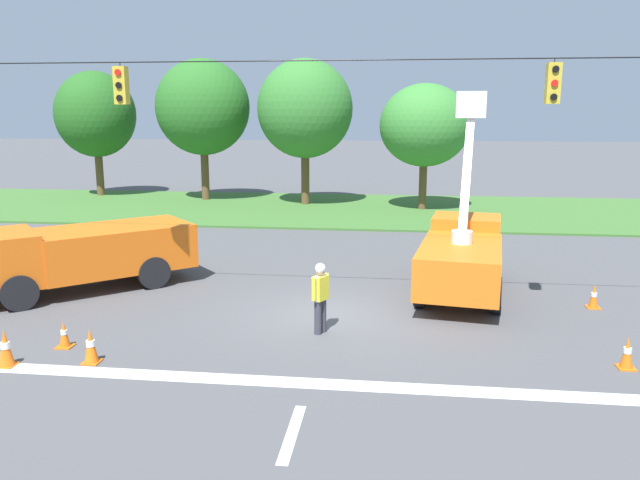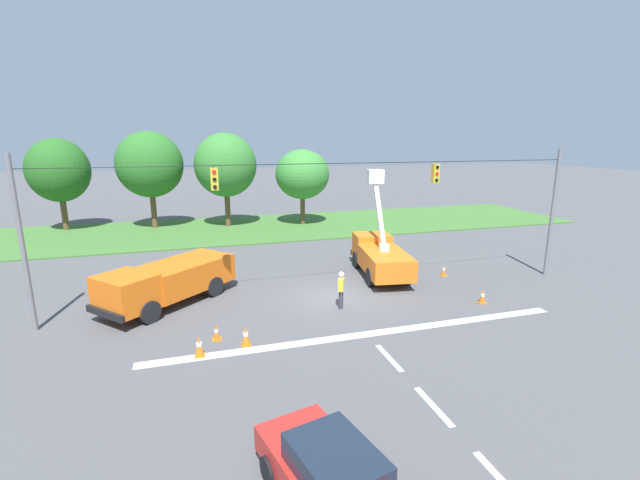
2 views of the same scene
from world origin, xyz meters
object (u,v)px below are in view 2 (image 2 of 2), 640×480
Objects in this scene: road_worker at (341,288)px; traffic_cone_foreground_left at (216,332)px; traffic_cone_mid_right at (444,270)px; traffic_cone_near_bucket at (199,346)px; tree_east at (302,175)px; traffic_cone_mid_left at (483,296)px; tree_west at (150,165)px; tree_centre at (226,165)px; traffic_cone_foreground_right at (246,336)px; utility_truck_bucket_lift at (380,254)px; tree_far_west at (58,171)px; utility_truck_support_near at (168,280)px; sedan_red at (333,478)px.

road_worker is 6.05m from traffic_cone_foreground_left.
traffic_cone_near_bucket reaches higher than traffic_cone_mid_right.
tree_east reaches higher than traffic_cone_mid_right.
tree_west is at bearing 125.03° from traffic_cone_mid_left.
traffic_cone_near_bucket is at bearing -82.66° from tree_west.
tree_centre is 11.67× the size of traffic_cone_mid_left.
traffic_cone_near_bucket is at bearing -156.28° from road_worker.
tree_centre reaches higher than traffic_cone_foreground_right.
traffic_cone_foreground_right reaches higher than traffic_cone_foreground_left.
traffic_cone_foreground_right is at bearing -93.31° from tree_centre.
tree_centre reaches higher than traffic_cone_near_bucket.
traffic_cone_foreground_right is (1.05, -0.79, 0.09)m from traffic_cone_foreground_left.
tree_west is 25.45m from traffic_cone_foreground_right.
traffic_cone_foreground_left is (-9.03, -21.40, -4.30)m from tree_east.
utility_truck_bucket_lift is 5.59m from road_worker.
tree_far_west is 22.55m from utility_truck_support_near.
tree_west is 10.15× the size of traffic_cone_near_bucket.
sedan_red is (5.75, -32.48, -4.77)m from tree_west.
traffic_cone_mid_right is at bearing 22.57° from traffic_cone_near_bucket.
traffic_cone_foreground_left is (-1.88, 8.84, -0.48)m from sedan_red.
tree_centre is at bearing 76.41° from utility_truck_support_near.
sedan_red is 11.20m from road_worker.
traffic_cone_mid_left is at bearing -16.46° from utility_truck_support_near.
utility_truck_bucket_lift is at bearing -42.57° from tree_far_west.
road_worker reaches higher than traffic_cone_foreground_right.
tree_centre is (6.27, -1.13, -0.09)m from tree_west.
tree_far_west is 7.35m from tree_west.
traffic_cone_mid_left is (3.48, -21.12, -4.26)m from tree_east.
traffic_cone_near_bucket is (-9.70, -22.58, -4.19)m from tree_east.
utility_truck_bucket_lift is 16.50m from sedan_red.
tree_east is 10.09× the size of traffic_cone_mid_right.
tree_centre is at bearing 113.18° from utility_truck_bucket_lift.
traffic_cone_mid_left is (23.62, -24.47, -4.79)m from tree_far_west.
traffic_cone_mid_right is at bearing -0.04° from utility_truck_support_near.
sedan_red is (-0.52, -31.35, -4.68)m from tree_centre.
utility_truck_support_near reaches higher than road_worker.
traffic_cone_foreground_right is 1.17× the size of traffic_cone_mid_right.
tree_east is at bearing 56.95° from utility_truck_support_near.
tree_centre is 31.70m from sedan_red.
tree_far_west is at bearing 170.55° from tree_centre.
utility_truck_support_near is (1.93, -19.09, -4.40)m from tree_west.
traffic_cone_foreground_left is at bearing 101.98° from sedan_red.
utility_truck_support_near reaches higher than traffic_cone_mid_right.
tree_east reaches higher than sedan_red.
tree_east is at bearing -9.84° from tree_west.
utility_truck_bucket_lift reaches higher than traffic_cone_mid_left.
traffic_cone_mid_left is at bearing 1.30° from traffic_cone_foreground_left.
traffic_cone_mid_left is at bearing -97.72° from traffic_cone_mid_right.
sedan_red is at bearing -84.15° from traffic_cone_foreground_right.
tree_far_west is 36.29m from sedan_red.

